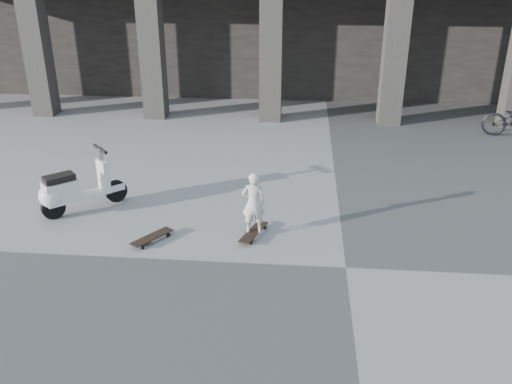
# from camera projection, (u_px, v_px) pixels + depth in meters

# --- Properties ---
(ground) EXTENTS (90.00, 90.00, 0.00)m
(ground) POSITION_uv_depth(u_px,v_px,m) (346.00, 268.00, 8.83)
(ground) COLOR #464644
(ground) RESTS_ON ground
(colonnade) EXTENTS (28.00, 8.82, 6.00)m
(colonnade) POSITION_uv_depth(u_px,v_px,m) (328.00, 3.00, 20.16)
(colonnade) COLOR black
(colonnade) RESTS_ON ground
(longboard) EXTENTS (0.48, 0.92, 0.09)m
(longboard) POSITION_uv_depth(u_px,v_px,m) (254.00, 232.00, 9.80)
(longboard) COLOR black
(longboard) RESTS_ON ground
(skateboard_spare) EXTENTS (0.65, 0.81, 0.10)m
(skateboard_spare) POSITION_uv_depth(u_px,v_px,m) (152.00, 237.00, 9.61)
(skateboard_spare) COLOR black
(skateboard_spare) RESTS_ON ground
(child) EXTENTS (0.44, 0.31, 1.14)m
(child) POSITION_uv_depth(u_px,v_px,m) (253.00, 203.00, 9.56)
(child) COLOR beige
(child) RESTS_ON longboard
(scooter) EXTENTS (1.39, 1.31, 1.22)m
(scooter) POSITION_uv_depth(u_px,v_px,m) (69.00, 191.00, 10.48)
(scooter) COLOR black
(scooter) RESTS_ON ground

